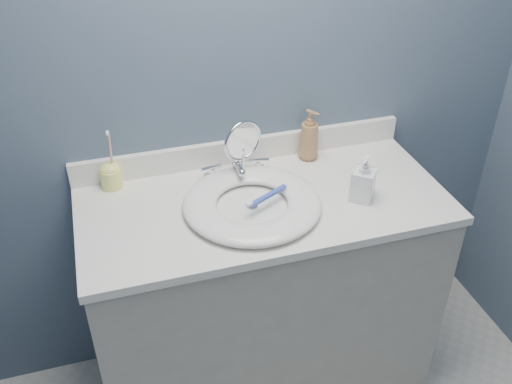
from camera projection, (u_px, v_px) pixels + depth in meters
name	position (u px, v px, depth m)	size (l,w,h in m)	color
back_wall	(240.00, 78.00, 1.92)	(2.20, 0.02, 2.40)	#4A5B6F
vanity_cabinet	(263.00, 299.00, 2.14)	(1.20, 0.55, 0.85)	#B1ACA1
countertop	(264.00, 204.00, 1.89)	(1.22, 0.57, 0.03)	white
backsplash	(242.00, 150.00, 2.07)	(1.22, 0.02, 0.09)	white
basin	(252.00, 203.00, 1.84)	(0.45, 0.45, 0.04)	white
drain	(252.00, 207.00, 1.85)	(0.04, 0.04, 0.01)	silver
faucet	(236.00, 170.00, 1.99)	(0.25, 0.13, 0.07)	silver
makeup_mirror	(243.00, 148.00, 1.93)	(0.15, 0.09, 0.22)	silver
soap_bottle_amber	(309.00, 135.00, 2.06)	(0.07, 0.07, 0.19)	#9F7348
soap_bottle_clear	(364.00, 178.00, 1.85)	(0.07, 0.07, 0.16)	white
toothbrush_holder	(111.00, 174.00, 1.93)	(0.07, 0.07, 0.21)	#FBFC7E
toothbrush_lying	(267.00, 196.00, 1.83)	(0.16, 0.09, 0.02)	#354EBC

